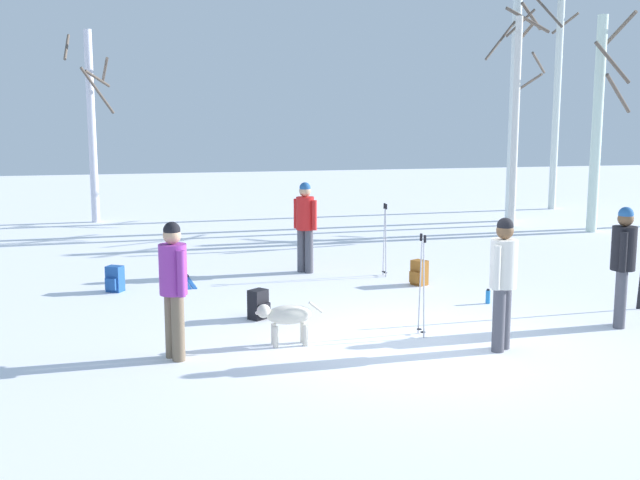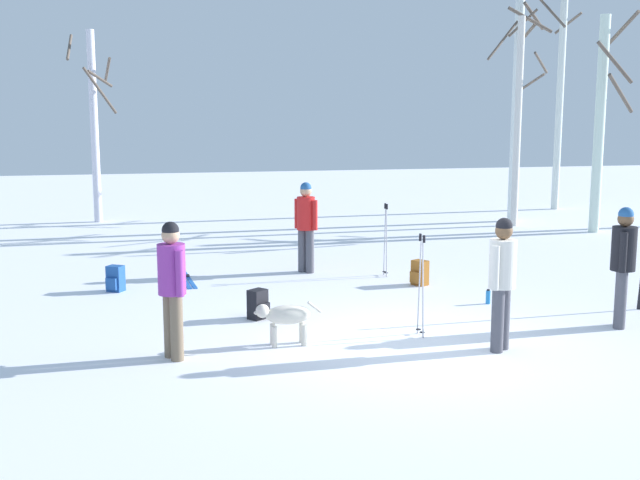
{
  "view_description": "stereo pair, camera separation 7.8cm",
  "coord_description": "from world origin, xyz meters",
  "px_view_note": "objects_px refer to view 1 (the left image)",
  "views": [
    {
      "loc": [
        -3.58,
        -9.42,
        3.03
      ],
      "look_at": [
        -0.79,
        2.63,
        1.0
      ],
      "focal_mm": 44.24,
      "sensor_mm": 36.0,
      "label": 1
    },
    {
      "loc": [
        -3.5,
        -9.44,
        3.03
      ],
      "look_at": [
        -0.79,
        2.63,
        1.0
      ],
      "focal_mm": 44.24,
      "sensor_mm": 36.0,
      "label": 2
    }
  ],
  "objects_px": {
    "backpack_0": "(419,273)",
    "birch_tree_4": "(557,89)",
    "ski_poles_1": "(422,282)",
    "birch_tree_0": "(92,122)",
    "birch_tree_1": "(516,116)",
    "dog": "(286,316)",
    "backpack_2": "(115,279)",
    "person_1": "(173,281)",
    "ski_pair_lying_0": "(184,277)",
    "birch_tree_2": "(515,83)",
    "person_0": "(623,259)",
    "person_2": "(503,275)",
    "birch_tree_3": "(599,120)",
    "person_3": "(305,221)",
    "ski_poles_0": "(385,237)",
    "backpack_1": "(259,305)",
    "water_bottle_0": "(488,297)"
  },
  "relations": [
    {
      "from": "person_0",
      "to": "birch_tree_0",
      "type": "distance_m",
      "value": 15.01
    },
    {
      "from": "person_2",
      "to": "birch_tree_3",
      "type": "height_order",
      "value": "birch_tree_3"
    },
    {
      "from": "birch_tree_1",
      "to": "birch_tree_3",
      "type": "xyz_separation_m",
      "value": [
        1.46,
        -1.55,
        -0.1
      ]
    },
    {
      "from": "backpack_0",
      "to": "birch_tree_0",
      "type": "bearing_deg",
      "value": 121.91
    },
    {
      "from": "birch_tree_2",
      "to": "birch_tree_0",
      "type": "bearing_deg",
      "value": 168.1
    },
    {
      "from": "person_3",
      "to": "backpack_0",
      "type": "bearing_deg",
      "value": -41.51
    },
    {
      "from": "ski_poles_1",
      "to": "backpack_1",
      "type": "bearing_deg",
      "value": 146.02
    },
    {
      "from": "ski_poles_0",
      "to": "birch_tree_3",
      "type": "xyz_separation_m",
      "value": [
        6.78,
        3.96,
        2.07
      ]
    },
    {
      "from": "water_bottle_0",
      "to": "backpack_1",
      "type": "bearing_deg",
      "value": -178.33
    },
    {
      "from": "ski_poles_1",
      "to": "backpack_0",
      "type": "xyz_separation_m",
      "value": [
        1.07,
        3.01,
        -0.53
      ]
    },
    {
      "from": "birch_tree_1",
      "to": "water_bottle_0",
      "type": "bearing_deg",
      "value": -118.88
    },
    {
      "from": "birch_tree_0",
      "to": "birch_tree_4",
      "type": "bearing_deg",
      "value": -0.54
    },
    {
      "from": "person_1",
      "to": "birch_tree_2",
      "type": "relative_size",
      "value": 0.23
    },
    {
      "from": "backpack_0",
      "to": "backpack_2",
      "type": "height_order",
      "value": "same"
    },
    {
      "from": "ski_poles_0",
      "to": "backpack_1",
      "type": "bearing_deg",
      "value": -137.49
    },
    {
      "from": "birch_tree_2",
      "to": "person_3",
      "type": "bearing_deg",
      "value": -141.28
    },
    {
      "from": "dog",
      "to": "backpack_0",
      "type": "distance_m",
      "value": 4.23
    },
    {
      "from": "birch_tree_3",
      "to": "birch_tree_4",
      "type": "distance_m",
      "value": 4.85
    },
    {
      "from": "birch_tree_2",
      "to": "person_0",
      "type": "bearing_deg",
      "value": -108.45
    },
    {
      "from": "person_0",
      "to": "birch_tree_0",
      "type": "height_order",
      "value": "birch_tree_0"
    },
    {
      "from": "ski_poles_1",
      "to": "birch_tree_3",
      "type": "bearing_deg",
      "value": 46.32
    },
    {
      "from": "birch_tree_2",
      "to": "person_2",
      "type": "bearing_deg",
      "value": -116.96
    },
    {
      "from": "birch_tree_1",
      "to": "birch_tree_4",
      "type": "distance_m",
      "value": 4.23
    },
    {
      "from": "ski_poles_1",
      "to": "backpack_0",
      "type": "relative_size",
      "value": 3.18
    },
    {
      "from": "ski_pair_lying_0",
      "to": "ski_poles_1",
      "type": "relative_size",
      "value": 1.39
    },
    {
      "from": "person_0",
      "to": "dog",
      "type": "relative_size",
      "value": 1.92
    },
    {
      "from": "birch_tree_1",
      "to": "person_1",
      "type": "bearing_deg",
      "value": -134.05
    },
    {
      "from": "person_1",
      "to": "ski_pair_lying_0",
      "type": "relative_size",
      "value": 0.88
    },
    {
      "from": "birch_tree_3",
      "to": "person_0",
      "type": "bearing_deg",
      "value": -119.67
    },
    {
      "from": "backpack_2",
      "to": "person_0",
      "type": "bearing_deg",
      "value": -28.84
    },
    {
      "from": "ski_poles_1",
      "to": "birch_tree_0",
      "type": "xyz_separation_m",
      "value": [
        -4.86,
        12.53,
        1.98
      ]
    },
    {
      "from": "backpack_0",
      "to": "birch_tree_4",
      "type": "relative_size",
      "value": 0.06
    },
    {
      "from": "birch_tree_4",
      "to": "dog",
      "type": "bearing_deg",
      "value": -130.94
    },
    {
      "from": "birch_tree_0",
      "to": "birch_tree_4",
      "type": "xyz_separation_m",
      "value": [
        13.76,
        -0.13,
        0.96
      ]
    },
    {
      "from": "dog",
      "to": "backpack_2",
      "type": "distance_m",
      "value": 4.34
    },
    {
      "from": "birch_tree_2",
      "to": "ski_poles_1",
      "type": "bearing_deg",
      "value": -122.06
    },
    {
      "from": "person_3",
      "to": "dog",
      "type": "relative_size",
      "value": 1.92
    },
    {
      "from": "birch_tree_3",
      "to": "backpack_0",
      "type": "bearing_deg",
      "value": -143.03
    },
    {
      "from": "ski_poles_0",
      "to": "backpack_0",
      "type": "relative_size",
      "value": 3.08
    },
    {
      "from": "person_0",
      "to": "backpack_0",
      "type": "relative_size",
      "value": 3.9
    },
    {
      "from": "ski_pair_lying_0",
      "to": "birch_tree_2",
      "type": "xyz_separation_m",
      "value": [
        9.29,
        5.64,
        3.78
      ]
    },
    {
      "from": "backpack_0",
      "to": "birch_tree_1",
      "type": "bearing_deg",
      "value": 52.11
    },
    {
      "from": "backpack_1",
      "to": "dog",
      "type": "bearing_deg",
      "value": -83.71
    },
    {
      "from": "backpack_1",
      "to": "backpack_2",
      "type": "bearing_deg",
      "value": 132.27
    },
    {
      "from": "ski_poles_1",
      "to": "birch_tree_4",
      "type": "height_order",
      "value": "birch_tree_4"
    },
    {
      "from": "dog",
      "to": "birch_tree_2",
      "type": "height_order",
      "value": "birch_tree_2"
    },
    {
      "from": "person_0",
      "to": "dog",
      "type": "xyz_separation_m",
      "value": [
        -4.79,
        0.18,
        -0.59
      ]
    },
    {
      "from": "dog",
      "to": "backpack_0",
      "type": "bearing_deg",
      "value": 45.81
    },
    {
      "from": "ski_pair_lying_0",
      "to": "birch_tree_3",
      "type": "xyz_separation_m",
      "value": [
        10.42,
        3.32,
        2.79
      ]
    },
    {
      "from": "person_2",
      "to": "person_3",
      "type": "bearing_deg",
      "value": 104.79
    }
  ]
}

